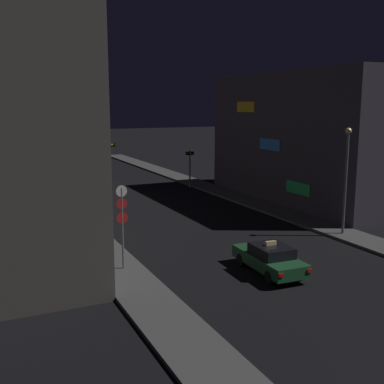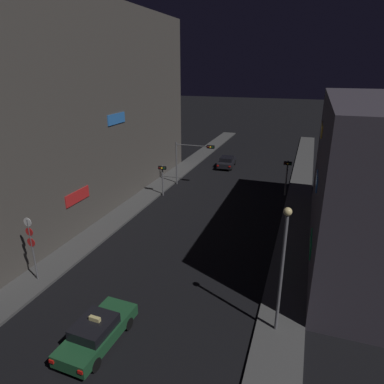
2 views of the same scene
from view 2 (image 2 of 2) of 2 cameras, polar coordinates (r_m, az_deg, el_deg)
sidewalk_left at (r=37.93m, az=-5.57°, el=0.85°), size 2.39×68.57×0.17m
sidewalk_right at (r=34.81m, az=17.18°, el=-1.80°), size 2.39×68.57×0.17m
building_facade_left at (r=33.69m, az=-18.38°, el=12.96°), size 7.84×32.09×17.84m
taxi at (r=18.14m, az=-15.45°, el=-21.39°), size 1.99×4.52×1.62m
far_car at (r=45.63m, az=5.80°, el=5.02°), size 2.02×4.53×1.42m
traffic_light_overhead at (r=37.42m, az=-0.12°, el=6.18°), size 4.38×0.41×4.80m
traffic_light_left_kerb at (r=34.87m, az=-4.93°, el=3.02°), size 0.80×0.42×3.21m
traffic_light_right_kerb at (r=36.05m, az=15.47°, el=3.41°), size 0.80×0.41×3.65m
sign_pole_left at (r=22.74m, az=-25.04°, el=-7.70°), size 0.56×0.10×4.15m
street_lamp_near_block at (r=16.72m, az=14.80°, el=-10.71°), size 0.39×0.39×6.58m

